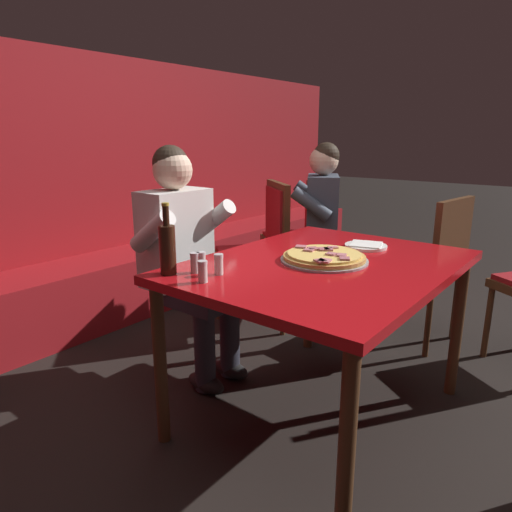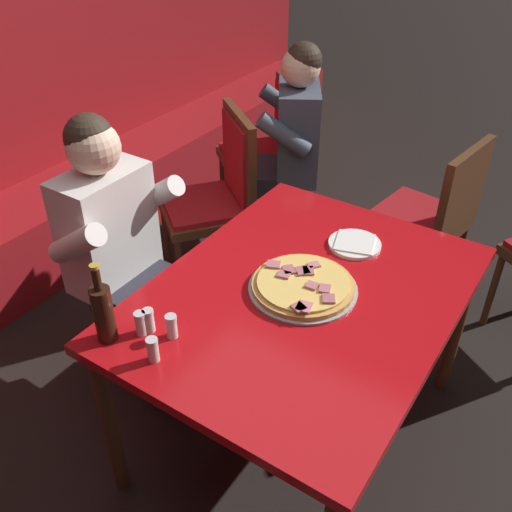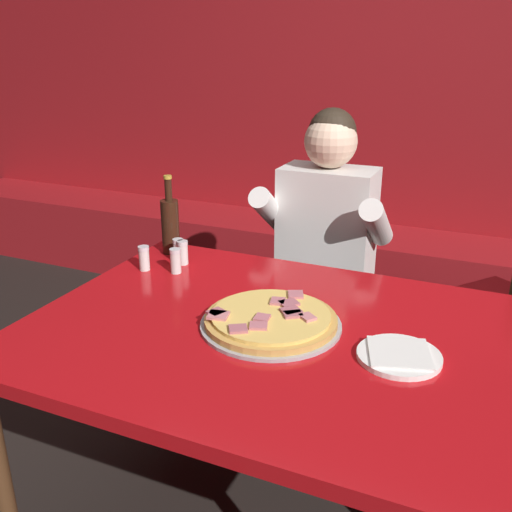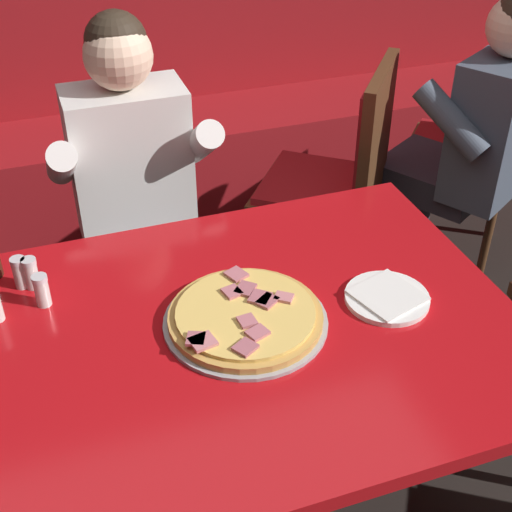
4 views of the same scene
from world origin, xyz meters
name	(u,v)px [view 2 (image 2 of 4)]	position (x,y,z in m)	size (l,w,h in m)	color
ground_plane	(295,430)	(0.00, 0.00, 0.00)	(24.00, 24.00, 0.00)	black
booth_bench	(10,252)	(0.00, 1.86, 0.23)	(6.46, 0.48, 0.46)	maroon
main_dining_table	(303,308)	(0.00, 0.00, 0.70)	(1.32, 1.01, 0.77)	#4C2D19
pizza	(303,286)	(0.01, 0.01, 0.79)	(0.39, 0.39, 0.05)	#9E9EA3
plate_white_paper	(355,244)	(0.37, -0.02, 0.78)	(0.21, 0.21, 0.02)	white
beer_bottle	(103,312)	(-0.56, 0.41, 0.88)	(0.07, 0.07, 0.29)	black
shaker_oregano	(149,321)	(-0.45, 0.32, 0.81)	(0.04, 0.04, 0.09)	silver
shaker_black_pepper	(141,324)	(-0.48, 0.33, 0.81)	(0.04, 0.04, 0.09)	silver
shaker_red_pepper_flakes	(153,351)	(-0.55, 0.22, 0.81)	(0.04, 0.04, 0.09)	silver
shaker_parmesan	(172,327)	(-0.43, 0.24, 0.81)	(0.04, 0.04, 0.09)	silver
diner_seated_blue_shirt	(125,250)	(-0.10, 0.80, 0.71)	(0.53, 0.53, 1.27)	black
dining_chair_far_right	(433,213)	(1.13, -0.11, 0.57)	(0.50, 0.50, 0.96)	#4C2D19
dining_chair_side_aisle	(218,192)	(0.67, 0.89, 0.60)	(0.62, 0.62, 1.02)	#4C2D19
dining_chair_far_left	(269,146)	(1.38, 1.02, 0.56)	(0.62, 0.62, 0.95)	#4C2D19
diner_standing_companion	(282,145)	(1.16, 0.80, 0.71)	(0.61, 0.64, 1.27)	black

